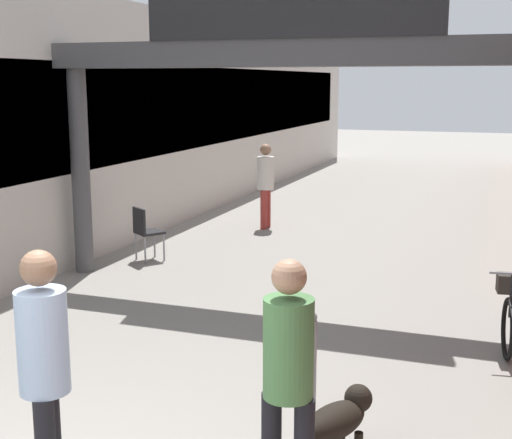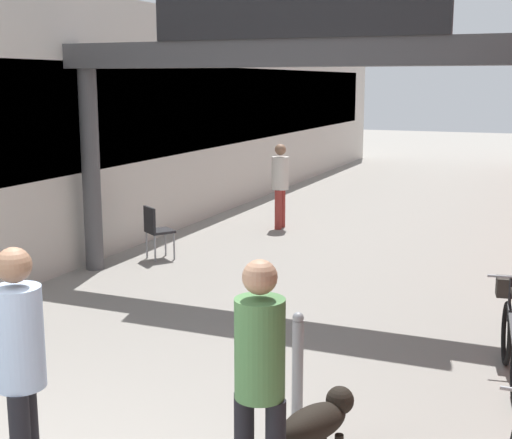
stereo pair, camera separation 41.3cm
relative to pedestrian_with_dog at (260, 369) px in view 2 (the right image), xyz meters
The scene contains 9 objects.
storefront_left 11.82m from the pedestrian_with_dog, 124.00° to the left, with size 3.00×26.00×4.27m.
arcade_sign_gateway 5.45m from the pedestrian_with_dog, 106.91° to the left, with size 7.40×0.47×4.08m.
pedestrian_with_dog is the anchor object (origin of this frame).
pedestrian_companion 1.63m from the pedestrian_with_dog, 160.99° to the right, with size 0.46×0.46×1.83m.
pedestrian_carrying_crate 9.59m from the pedestrian_with_dog, 109.99° to the left, with size 0.36×0.39×1.69m.
dog_on_leash 1.03m from the pedestrian_with_dog, 75.99° to the left, with size 0.55×0.78×0.55m.
bicycle_black_third 3.35m from the pedestrian_with_dog, 64.09° to the left, with size 0.46×1.68×0.98m.
bollard_post_metal 1.57m from the pedestrian_with_dog, 99.32° to the left, with size 0.10×0.10×0.94m.
cafe_chair_black_nearer 7.23m from the pedestrian_with_dog, 126.19° to the left, with size 0.56×0.56×0.89m.
Camera 2 is at (3.19, -2.87, 2.90)m, focal length 50.00 mm.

